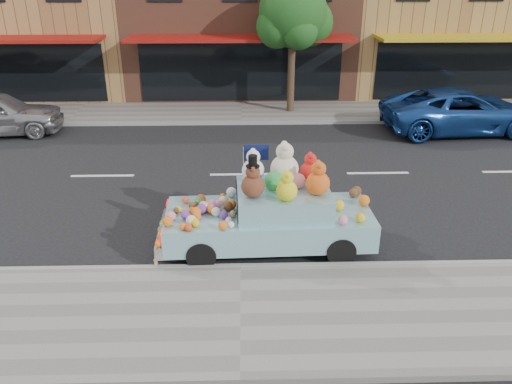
{
  "coord_description": "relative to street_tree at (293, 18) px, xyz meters",
  "views": [
    {
      "loc": [
        0.09,
        -13.39,
        5.54
      ],
      "look_at": [
        0.33,
        -3.98,
        1.25
      ],
      "focal_mm": 35.0,
      "sensor_mm": 36.0,
      "label": 1
    }
  ],
  "objects": [
    {
      "name": "far_sidewalk",
      "position": [
        -2.03,
        -0.05,
        -3.63
      ],
      "size": [
        60.0,
        3.0,
        0.12
      ],
      "primitive_type": "cube",
      "color": "gray",
      "rests_on": "ground"
    },
    {
      "name": "art_car",
      "position": [
        -1.4,
        -10.61,
        -2.89
      ],
      "size": [
        4.54,
        1.9,
        2.22
      ],
      "rotation": [
        0.0,
        0.0,
        0.03
      ],
      "color": "black",
      "rests_on": "ground"
    },
    {
      "name": "storefront_right",
      "position": [
        7.97,
        5.42,
        -0.05
      ],
      "size": [
        10.0,
        9.8,
        7.3
      ],
      "color": "#A67D45",
      "rests_on": "ground"
    },
    {
      "name": "ground",
      "position": [
        -2.03,
        -6.55,
        -3.69
      ],
      "size": [
        120.0,
        120.0,
        0.0
      ],
      "primitive_type": "plane",
      "color": "black",
      "rests_on": "ground"
    },
    {
      "name": "storefront_mid",
      "position": [
        -2.03,
        5.42,
        -0.05
      ],
      "size": [
        10.0,
        9.8,
        7.3
      ],
      "color": "brown",
      "rests_on": "ground"
    },
    {
      "name": "storefront_left",
      "position": [
        -12.03,
        5.42,
        -0.05
      ],
      "size": [
        10.0,
        9.8,
        7.3
      ],
      "color": "#A67D45",
      "rests_on": "ground"
    },
    {
      "name": "near_sidewalk",
      "position": [
        -2.03,
        -13.05,
        -3.63
      ],
      "size": [
        60.0,
        3.0,
        0.12
      ],
      "primitive_type": "cube",
      "color": "gray",
      "rests_on": "ground"
    },
    {
      "name": "near_kerb",
      "position": [
        -2.03,
        -11.55,
        -3.63
      ],
      "size": [
        60.0,
        0.12,
        0.13
      ],
      "primitive_type": "cube",
      "color": "gray",
      "rests_on": "ground"
    },
    {
      "name": "far_kerb",
      "position": [
        -2.03,
        -1.55,
        -3.63
      ],
      "size": [
        60.0,
        0.12,
        0.13
      ],
      "primitive_type": "cube",
      "color": "gray",
      "rests_on": "ground"
    },
    {
      "name": "street_tree",
      "position": [
        0.0,
        0.0,
        0.0
      ],
      "size": [
        3.0,
        2.7,
        5.22
      ],
      "color": "#38281C",
      "rests_on": "ground"
    },
    {
      "name": "car_blue",
      "position": [
        5.86,
        -2.62,
        -2.92
      ],
      "size": [
        5.7,
        2.94,
        1.54
      ],
      "primitive_type": "imported",
      "rotation": [
        0.0,
        0.0,
        1.64
      ],
      "color": "#1B4697",
      "rests_on": "ground"
    }
  ]
}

